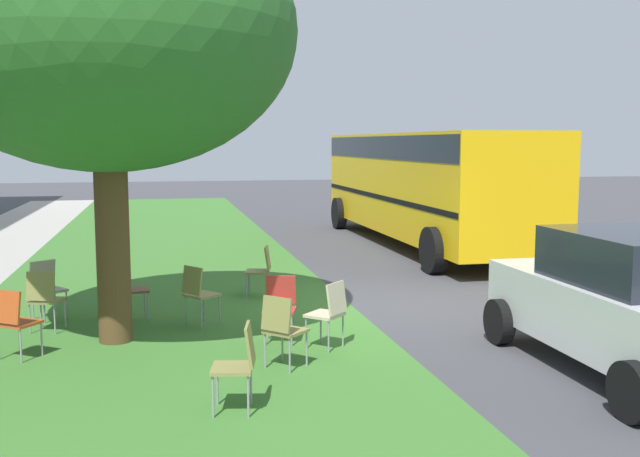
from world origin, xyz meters
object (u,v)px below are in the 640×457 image
(street_tree, at_px, (106,31))
(chair_7, at_px, (44,296))
(chair_3, at_px, (280,303))
(chair_8, at_px, (262,267))
(school_bus, at_px, (424,177))
(chair_9, at_px, (198,290))
(chair_2, at_px, (329,309))
(chair_0, at_px, (14,318))
(chair_4, at_px, (282,326))
(chair_6, at_px, (46,285))
(chair_1, at_px, (239,360))
(parked_car, at_px, (627,302))
(chair_5, at_px, (129,285))

(street_tree, height_order, chair_7, street_tree)
(chair_3, relative_size, chair_8, 1.00)
(school_bus, bearing_deg, chair_9, 139.81)
(chair_2, distance_m, chair_3, 0.75)
(street_tree, relative_size, chair_0, 6.71)
(chair_4, distance_m, chair_9, 2.45)
(chair_4, height_order, school_bus, school_bus)
(street_tree, distance_m, chair_2, 4.57)
(chair_6, height_order, school_bus, school_bus)
(chair_1, distance_m, chair_3, 2.58)
(chair_4, xyz_separation_m, chair_7, (2.36, 2.98, 0.00))
(street_tree, bearing_deg, parked_car, -114.48)
(chair_3, xyz_separation_m, chair_8, (2.88, -0.15, 0.00))
(chair_2, xyz_separation_m, chair_5, (2.20, 2.58, 0.00))
(chair_0, relative_size, chair_4, 1.00)
(chair_1, bearing_deg, chair_8, -10.09)
(chair_0, height_order, chair_3, same)
(chair_5, bearing_deg, chair_4, -147.54)
(chair_0, xyz_separation_m, chair_3, (0.12, -3.31, 0.00))
(chair_2, height_order, chair_7, same)
(chair_1, distance_m, school_bus, 12.40)
(chair_2, relative_size, chair_3, 1.00)
(street_tree, xyz_separation_m, chair_4, (-1.67, -1.99, -3.55))
(chair_2, height_order, parked_car, parked_car)
(chair_5, xyz_separation_m, chair_7, (-0.55, 1.13, 0.00))
(chair_4, distance_m, chair_7, 3.80)
(chair_2, bearing_deg, parked_car, -118.48)
(chair_5, distance_m, chair_7, 1.26)
(chair_6, bearing_deg, chair_4, -136.23)
(parked_car, bearing_deg, chair_1, 93.47)
(chair_5, distance_m, chair_8, 2.46)
(chair_2, distance_m, school_bus, 10.04)
(chair_3, distance_m, chair_9, 1.50)
(chair_9, relative_size, school_bus, 0.08)
(chair_8, bearing_deg, chair_6, 104.46)
(chair_3, relative_size, chair_4, 1.00)
(chair_0, relative_size, chair_9, 1.00)
(chair_2, xyz_separation_m, chair_4, (-0.70, 0.73, 0.00))
(chair_0, xyz_separation_m, chair_6, (2.13, -0.07, 0.00))
(chair_0, height_order, chair_8, same)
(street_tree, xyz_separation_m, parked_car, (-2.66, -5.84, -3.23))
(parked_car, bearing_deg, chair_4, 75.60)
(chair_0, relative_size, chair_1, 1.00)
(chair_7, bearing_deg, chair_6, 6.35)
(chair_9, relative_size, parked_car, 0.24)
(street_tree, bearing_deg, chair_7, 55.25)
(chair_4, relative_size, chair_8, 1.00)
(chair_0, distance_m, chair_2, 3.89)
(chair_2, xyz_separation_m, chair_7, (1.65, 3.71, 0.00))
(chair_4, distance_m, chair_8, 4.09)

